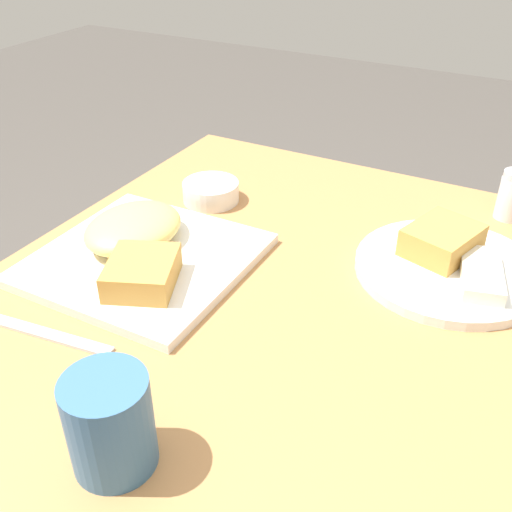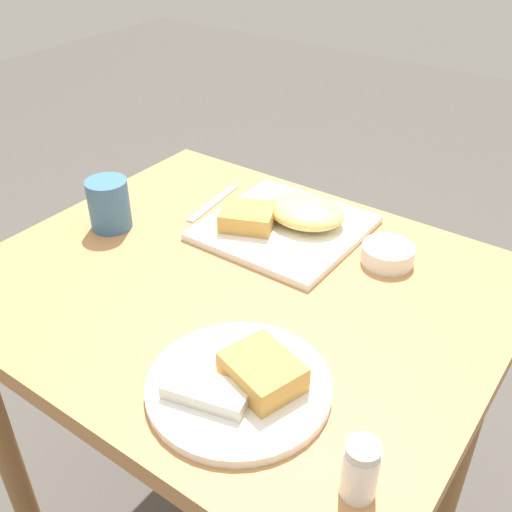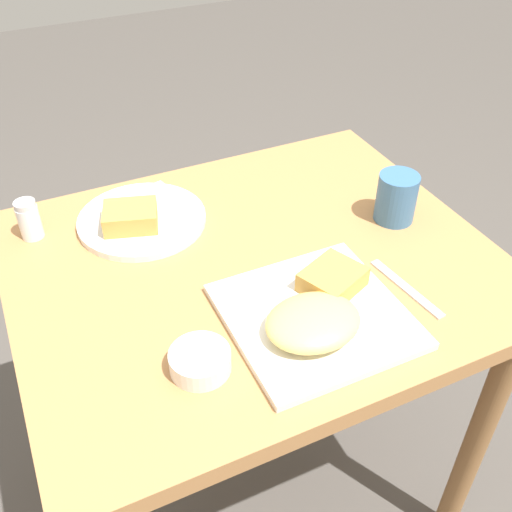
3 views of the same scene
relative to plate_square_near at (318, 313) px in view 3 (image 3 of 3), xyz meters
The scene contains 8 objects.
ground_plane 0.82m from the plate_square_near, 97.43° to the left, with size 8.00×8.00×0.00m, color #4C4742.
dining_table 0.23m from the plate_square_near, 97.43° to the left, with size 0.88×0.73×0.77m.
plate_square_near is the anchor object (origin of this frame).
plate_oval_far 0.43m from the plate_square_near, 115.08° to the left, with size 0.25×0.25×0.05m.
sauce_ramekin 0.21m from the plate_square_near, behind, with size 0.09×0.09×0.03m.
salt_shaker 0.58m from the plate_square_near, 131.17° to the left, with size 0.04×0.04×0.08m.
butter_knife 0.18m from the plate_square_near, ahead, with size 0.04×0.17×0.00m.
coffee_mug 0.34m from the plate_square_near, 33.54° to the left, with size 0.08×0.08×0.10m.
Camera 3 is at (-0.36, -0.78, 1.47)m, focal length 42.00 mm.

